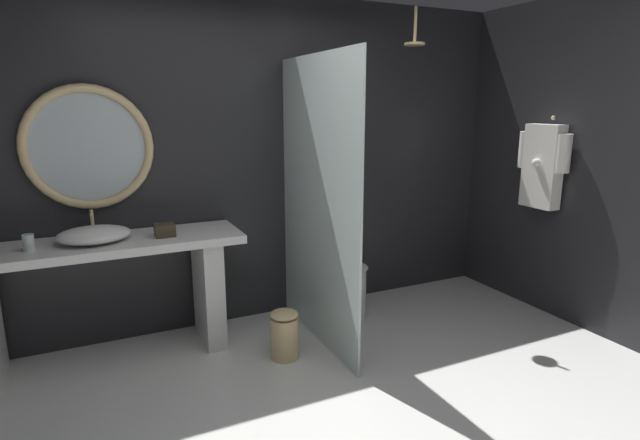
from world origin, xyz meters
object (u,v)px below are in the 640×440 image
(vessel_sink, at_px, (94,235))
(tissue_box, at_px, (165,230))
(toilet, at_px, (342,283))
(waste_bin, at_px, (284,334))
(hanging_bathrobe, at_px, (543,163))
(rain_shower_head, at_px, (415,40))
(tumbler_cup, at_px, (29,243))
(round_wall_mirror, at_px, (89,148))

(vessel_sink, distance_m, tissue_box, 0.45)
(toilet, height_order, waste_bin, toilet)
(vessel_sink, bearing_deg, hanging_bathrobe, -10.51)
(rain_shower_head, relative_size, waste_bin, 0.80)
(tumbler_cup, distance_m, toilet, 2.33)
(rain_shower_head, distance_m, hanging_bathrobe, 1.46)
(round_wall_mirror, xyz_separation_m, hanging_bathrobe, (3.38, -0.89, -0.18))
(rain_shower_head, distance_m, toilet, 2.05)
(tissue_box, height_order, waste_bin, tissue_box)
(tissue_box, distance_m, round_wall_mirror, 0.77)
(tissue_box, bearing_deg, vessel_sink, 173.99)
(round_wall_mirror, bearing_deg, vessel_sink, -96.08)
(rain_shower_head, bearing_deg, round_wall_mirror, 170.39)
(hanging_bathrobe, bearing_deg, waste_bin, 176.85)
(rain_shower_head, bearing_deg, tissue_box, 177.01)
(vessel_sink, height_order, round_wall_mirror, round_wall_mirror)
(tissue_box, distance_m, toilet, 1.55)
(round_wall_mirror, distance_m, rain_shower_head, 2.55)
(vessel_sink, xyz_separation_m, rain_shower_head, (2.42, -0.15, 1.34))
(round_wall_mirror, bearing_deg, rain_shower_head, -9.61)
(waste_bin, bearing_deg, rain_shower_head, 15.68)
(round_wall_mirror, xyz_separation_m, rain_shower_head, (2.39, -0.41, 0.78))
(hanging_bathrobe, xyz_separation_m, toilet, (-1.53, 0.62, -1.01))
(tumbler_cup, bearing_deg, vessel_sink, 6.97)
(waste_bin, bearing_deg, hanging_bathrobe, -3.15)
(tissue_box, bearing_deg, hanging_bathrobe, -11.19)
(tumbler_cup, height_order, hanging_bathrobe, hanging_bathrobe)
(round_wall_mirror, distance_m, toilet, 2.21)
(rain_shower_head, bearing_deg, waste_bin, -164.32)
(round_wall_mirror, bearing_deg, tissue_box, -35.58)
(waste_bin, bearing_deg, toilet, 34.39)
(vessel_sink, bearing_deg, rain_shower_head, -3.56)
(tissue_box, bearing_deg, waste_bin, -33.32)
(vessel_sink, distance_m, toilet, 1.97)
(vessel_sink, height_order, waste_bin, vessel_sink)
(waste_bin, bearing_deg, round_wall_mirror, 145.81)
(round_wall_mirror, relative_size, rain_shower_head, 2.98)
(rain_shower_head, distance_m, waste_bin, 2.46)
(tumbler_cup, bearing_deg, tissue_box, -0.10)
(vessel_sink, bearing_deg, round_wall_mirror, 83.92)
(rain_shower_head, xyz_separation_m, hanging_bathrobe, (0.98, -0.48, -0.96))
(vessel_sink, height_order, tissue_box, vessel_sink)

